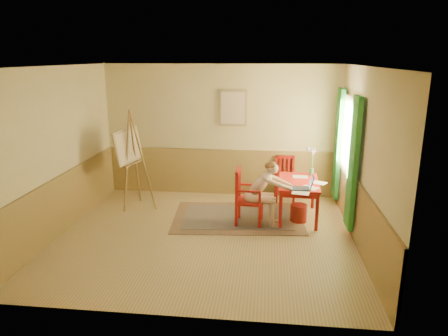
# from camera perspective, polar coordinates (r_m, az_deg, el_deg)

# --- Properties ---
(room) EXTENTS (5.04, 4.54, 2.84)m
(room) POSITION_cam_1_polar(r_m,az_deg,el_deg) (6.58, -2.69, 1.74)
(room) COLOR tan
(room) RESTS_ON ground
(wainscot) EXTENTS (5.00, 4.50, 1.00)m
(wainscot) POSITION_cam_1_polar(r_m,az_deg,el_deg) (7.59, -1.67, -3.46)
(wainscot) COLOR olive
(wainscot) RESTS_ON room
(window) EXTENTS (0.12, 2.01, 2.20)m
(window) POSITION_cam_1_polar(r_m,az_deg,el_deg) (7.72, 16.69, 2.72)
(window) COLOR white
(window) RESTS_ON room
(wall_portrait) EXTENTS (0.60, 0.05, 0.76)m
(wall_portrait) POSITION_cam_1_polar(r_m,az_deg,el_deg) (8.62, 1.22, 8.37)
(wall_portrait) COLOR tan
(wall_portrait) RESTS_ON room
(rug) EXTENTS (2.53, 1.80, 0.02)m
(rug) POSITION_cam_1_polar(r_m,az_deg,el_deg) (7.77, 1.94, -6.88)
(rug) COLOR #8C7251
(rug) RESTS_ON room
(table) EXTENTS (0.76, 1.23, 0.72)m
(table) POSITION_cam_1_polar(r_m,az_deg,el_deg) (7.68, 10.37, -2.47)
(table) COLOR red
(table) RESTS_ON room
(chair_left) EXTENTS (0.49, 0.47, 1.02)m
(chair_left) POSITION_cam_1_polar(r_m,az_deg,el_deg) (7.35, 3.17, -4.06)
(chair_left) COLOR red
(chair_left) RESTS_ON room
(chair_back) EXTENTS (0.42, 0.44, 0.92)m
(chair_back) POSITION_cam_1_polar(r_m,az_deg,el_deg) (8.70, 8.48, -1.44)
(chair_back) COLOR red
(chair_back) RESTS_ON room
(figure) EXTENTS (0.88, 0.39, 1.18)m
(figure) POSITION_cam_1_polar(r_m,az_deg,el_deg) (7.26, 5.49, -3.14)
(figure) COLOR beige
(figure) RESTS_ON room
(laptop) EXTENTS (0.40, 0.24, 0.24)m
(laptop) POSITION_cam_1_polar(r_m,az_deg,el_deg) (7.21, 11.03, -2.54)
(laptop) COLOR #1E2338
(laptop) RESTS_ON table
(papers) EXTENTS (0.70, 1.20, 0.00)m
(papers) POSITION_cam_1_polar(r_m,az_deg,el_deg) (7.47, 11.55, -2.30)
(papers) COLOR white
(papers) RESTS_ON table
(vase) EXTENTS (0.19, 0.27, 0.54)m
(vase) POSITION_cam_1_polar(r_m,az_deg,el_deg) (8.03, 12.14, 0.73)
(vase) COLOR #3F724C
(vase) RESTS_ON table
(wastebasket) EXTENTS (0.34, 0.34, 0.32)m
(wastebasket) POSITION_cam_1_polar(r_m,az_deg,el_deg) (7.67, 10.36, -6.21)
(wastebasket) COLOR red
(wastebasket) RESTS_ON room
(easel) EXTENTS (0.73, 0.88, 1.97)m
(easel) POSITION_cam_1_polar(r_m,az_deg,el_deg) (8.22, -13.01, 2.44)
(easel) COLOR olive
(easel) RESTS_ON room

